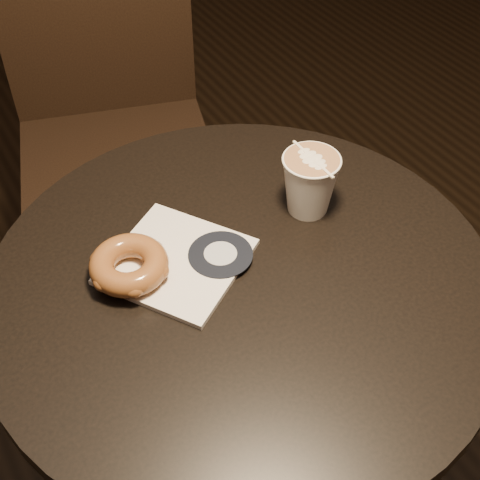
# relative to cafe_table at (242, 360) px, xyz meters

# --- Properties ---
(cafe_table) EXTENTS (0.70, 0.70, 0.75)m
(cafe_table) POSITION_rel_cafe_table_xyz_m (0.00, 0.00, 0.00)
(cafe_table) COLOR black
(cafe_table) RESTS_ON ground
(chair) EXTENTS (0.53, 0.53, 1.07)m
(chair) POSITION_rel_cafe_table_xyz_m (0.10, 0.74, 0.05)
(chair) COLOR black
(chair) RESTS_ON ground
(pastry_bag) EXTENTS (0.24, 0.24, 0.01)m
(pastry_bag) POSITION_rel_cafe_table_xyz_m (-0.07, 0.07, 0.20)
(pastry_bag) COLOR white
(pastry_bag) RESTS_ON cafe_table
(doughnut) EXTENTS (0.11, 0.11, 0.03)m
(doughnut) POSITION_rel_cafe_table_xyz_m (-0.13, 0.07, 0.22)
(doughnut) COLOR brown
(doughnut) RESTS_ON pastry_bag
(latte_cup) EXTENTS (0.08, 0.08, 0.09)m
(latte_cup) POSITION_rel_cafe_table_xyz_m (0.15, 0.07, 0.25)
(latte_cup) COLOR white
(latte_cup) RESTS_ON cafe_table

